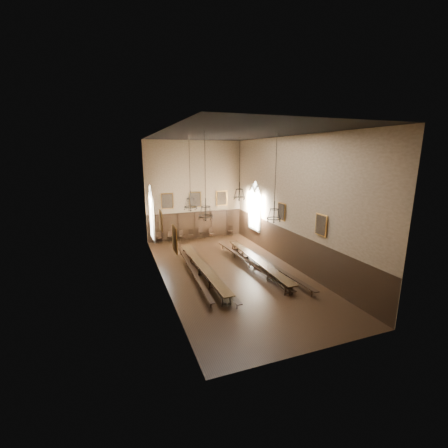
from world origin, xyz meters
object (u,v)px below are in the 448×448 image
bench_left_outer (193,272)px  chair_5 (211,235)px  chair_3 (191,237)px  chandelier_back_right (239,193)px  chair_7 (231,233)px  bench_right_outer (265,263)px  chandelier_front_right (274,213)px  chandelier_back_left (191,203)px  table_left (202,270)px  chandelier_front_left (206,210)px  table_right (257,264)px  bench_right_inner (249,264)px  chair_0 (159,240)px  chair_4 (202,235)px  chair_1 (171,239)px  chair_2 (182,238)px  bench_left_inner (210,271)px

bench_left_outer → chair_5: bearing=64.5°
chair_3 → chandelier_back_right: bearing=-55.4°
chair_7 → chandelier_back_right: size_ratio=0.22×
bench_right_outer → chair_5: bearing=98.0°
bench_right_outer → chair_7: (0.81, 8.66, -0.01)m
chair_3 → chandelier_front_right: 12.00m
chandelier_back_right → chandelier_back_left: bearing=-179.2°
table_left → chandelier_front_left: size_ratio=2.02×
table_right → bench_right_inner: 0.55m
table_right → chair_0: (-5.42, 8.70, -0.08)m
chair_4 → chair_5: size_ratio=1.12×
chandelier_back_right → chandelier_front_left: 6.26m
chair_5 → chair_4: bearing=165.3°
bench_left_outer → chair_7: bearing=54.4°
chair_1 → chandelier_front_right: bearing=-83.3°
chair_7 → chandelier_front_left: 12.90m
chair_1 → chair_2: chair_2 is taller
bench_right_outer → chair_2: 9.45m
table_left → chair_4: chair_4 is taller
bench_left_inner → chair_2: chair_2 is taller
table_right → chair_7: chair_7 is taller
table_left → chandelier_back_left: (-0.02, 2.64, 4.09)m
chandelier_back_left → chandelier_front_right: bearing=-53.8°
chair_2 → chandelier_front_left: size_ratio=0.20×
bench_right_outer → chair_7: size_ratio=10.91×
table_right → chandelier_back_right: 5.40m
chair_7 → bench_left_inner: bearing=-102.4°
bench_left_inner → chair_7: chair_7 is taller
chair_0 → chair_7: 6.91m
table_left → bench_right_outer: (4.59, -0.07, -0.06)m
chandelier_back_left → chandelier_front_left: same height
chandelier_front_right → chair_1: bearing=111.3°
table_left → chandelier_front_left: 4.87m
bench_right_inner → chandelier_front_right: chandelier_front_right is taller
bench_left_outer → chandelier_front_left: (0.25, -2.29, 4.48)m
chair_1 → chair_7: 5.92m
chair_2 → bench_left_outer: bearing=-114.0°
table_right → chandelier_back_right: (-0.18, 2.83, 4.60)m
bench_left_inner → chair_3: bearing=84.2°
bench_left_inner → chair_1: bearing=96.9°
table_right → chair_5: 8.69m
chair_4 → chair_7: (2.98, 0.04, -0.02)m
bench_right_inner → chandelier_back_right: (0.25, 2.51, 4.67)m
table_right → chair_2: bearing=111.4°
bench_left_outer → bench_right_outer: (5.18, -0.29, 0.03)m
table_right → bench_right_outer: size_ratio=0.87×
bench_left_outer → bench_right_inner: (4.07, -0.04, 0.02)m
bench_left_inner → chair_5: size_ratio=11.03×
chandelier_back_left → chandelier_back_right: size_ratio=1.12×
chair_3 → chair_5: 2.00m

